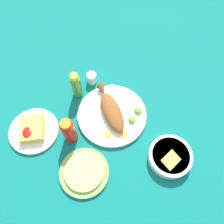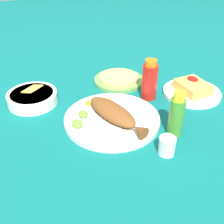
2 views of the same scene
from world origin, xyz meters
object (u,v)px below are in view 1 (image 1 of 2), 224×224
Objects in this scene: fork_far at (121,101)px; guacamole_bowl at (170,156)px; hot_sauce_bottle_green at (76,86)px; salt_cup at (92,78)px; fork_near at (112,99)px; side_plate_fries at (34,131)px; hot_sauce_bottle_red at (69,131)px; main_plate at (112,115)px; tortilla_plate at (84,172)px; fried_fish at (111,110)px.

guacamole_bowl is at bearing -150.01° from fork_far.
hot_sauce_bottle_green is 2.75× the size of salt_cup.
side_plate_fries is (0.11, -0.37, -0.01)m from fork_near.
hot_sauce_bottle_red reaches higher than fork_near.
hot_sauce_bottle_green is at bearing -48.52° from salt_cup.
fork_far is (-0.06, 0.05, 0.01)m from main_plate.
hot_sauce_bottle_red is at bearing -110.24° from guacamole_bowl.
salt_cup is (-0.14, -0.13, 0.00)m from fork_far.
main_plate reaches higher than tortilla_plate.
guacamole_bowl is 0.36m from tortilla_plate.
hot_sauce_bottle_red is (0.15, -0.24, 0.05)m from fork_far.
fork_near is 1.00× the size of fork_far.
fork_far is 0.42m from side_plate_fries.
fried_fish is 1.47× the size of guacamole_bowl.
main_plate is 1.55× the size of tortilla_plate.
main_plate is 1.44× the size of side_plate_fries.
fried_fish reaches higher than fork_far.
fried_fish is 1.42× the size of fork_far.
fried_fish is 0.30m from tortilla_plate.
fork_near is 0.26m from hot_sauce_bottle_red.
fork_far is 0.37m from tortilla_plate.
hot_sauce_bottle_green is 0.52m from guacamole_bowl.
guacamole_bowl is (0.15, 0.40, -0.05)m from hot_sauce_bottle_red.
fork_near is at bearing 172.20° from main_plate.
fork_near is 0.38m from side_plate_fries.
main_plate is 0.36m from side_plate_fries.
guacamole_bowl is (0.23, 0.21, 0.02)m from main_plate.
fork_far is 1.03× the size of guacamole_bowl.
fried_fish is at bearing -166.68° from main_plate.
hot_sauce_bottle_red is 0.18m from tortilla_plate.
main_plate is at bearing 113.17° from hot_sauce_bottle_red.
hot_sauce_bottle_red is 0.43m from guacamole_bowl.
main_plate is at bearing 19.43° from salt_cup.
hot_sauce_bottle_green is 0.74× the size of tortilla_plate.
main_plate is at bearing 45.97° from hot_sauce_bottle_green.
fork_far reaches higher than side_plate_fries.
salt_cup is (-0.13, -0.08, 0.00)m from fork_near.
fried_fish reaches higher than main_plate.
fried_fish reaches higher than guacamole_bowl.
fried_fish reaches higher than tortilla_plate.
salt_cup is at bearing -146.98° from guacamole_bowl.
fried_fish is at bearing -138.47° from guacamole_bowl.
hot_sauce_bottle_green is (-0.08, -0.20, 0.05)m from fork_far.
hot_sauce_bottle_green is 0.69× the size of side_plate_fries.
salt_cup reaches higher than fork_far.
fried_fish is at bearing 96.67° from side_plate_fries.
hot_sauce_bottle_green is at bearing -134.03° from main_plate.
fried_fish is (-0.01, -0.00, 0.03)m from main_plate.
fork_far is at bearing 119.88° from fried_fish.
fork_near is 0.18m from hot_sauce_bottle_green.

